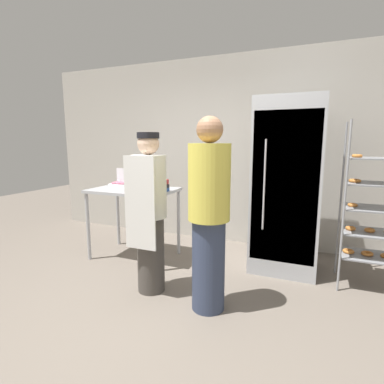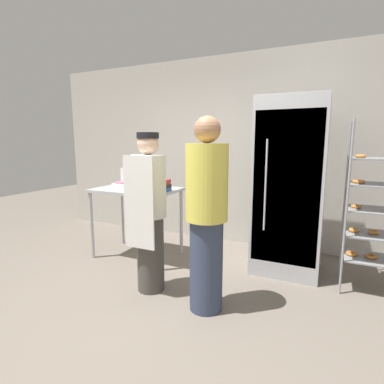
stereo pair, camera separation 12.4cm
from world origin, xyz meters
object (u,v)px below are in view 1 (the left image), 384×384
donut_box (121,184)px  person_baker (150,211)px  person_customer (209,215)px  binder_stack (154,186)px  blender_pitcher (137,180)px  refrigerator (287,186)px  baking_rack (372,209)px

donut_box → person_baker: size_ratio=0.17×
person_baker → person_customer: 0.66m
donut_box → person_customer: 1.78m
binder_stack → blender_pitcher: bearing=166.9°
binder_stack → person_customer: bearing=-37.5°
blender_pitcher → person_baker: 0.95m
donut_box → binder_stack: donut_box is taller
donut_box → blender_pitcher: size_ratio=1.08×
binder_stack → person_baker: 0.73m
refrigerator → blender_pitcher: 1.83m
refrigerator → blender_pitcher: (-1.79, -0.38, 0.03)m
refrigerator → binder_stack: size_ratio=6.51×
donut_box → person_baker: person_baker is taller
refrigerator → baking_rack: bearing=-9.3°
baking_rack → donut_box: size_ratio=6.21×
baking_rack → binder_stack: (-2.35, -0.31, 0.15)m
binder_stack → person_customer: person_customer is taller
binder_stack → baking_rack: bearing=7.4°
baking_rack → blender_pitcher: size_ratio=6.68×
donut_box → refrigerator: bearing=8.2°
blender_pitcher → binder_stack: size_ratio=0.84×
binder_stack → person_baker: (0.31, -0.64, -0.15)m
refrigerator → person_baker: refrigerator is taller
baking_rack → binder_stack: 2.37m
baking_rack → binder_stack: bearing=-172.6°
person_baker → blender_pitcher: bearing=130.1°
refrigerator → person_customer: refrigerator is taller
blender_pitcher → person_baker: person_baker is taller
refrigerator → blender_pitcher: size_ratio=7.75×
person_baker → person_customer: size_ratio=0.93×
baking_rack → donut_box: 2.94m
person_baker → person_customer: person_customer is taller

